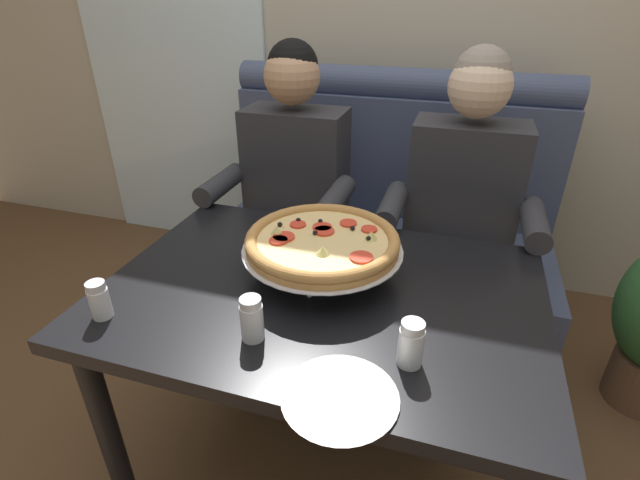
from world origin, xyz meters
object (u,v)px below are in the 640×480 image
diner_right (460,216)px  shaker_oregano (100,302)px  booth_bench (378,244)px  dining_table (321,316)px  diner_left (287,194)px  plate_near_left (340,395)px  pizza (322,242)px  shaker_pepper_flakes (252,321)px  shaker_parmesan (411,346)px  patio_chair (216,127)px

diner_right → shaker_oregano: bearing=-132.3°
booth_bench → shaker_oregano: bearing=-112.3°
dining_table → diner_left: size_ratio=0.91×
dining_table → plate_near_left: 0.40m
diner_left → pizza: 0.63m
dining_table → shaker_oregano: shaker_oregano is taller
diner_right → pizza: 0.65m
shaker_oregano → diner_right: bearing=47.7°
shaker_oregano → shaker_pepper_flakes: bearing=5.6°
dining_table → plate_near_left: size_ratio=4.95×
dining_table → diner_left: bearing=118.7°
shaker_parmesan → patio_chair: (-1.72, 2.26, -0.25)m
pizza → shaker_oregano: bearing=-142.8°
plate_near_left → patio_chair: bearing=123.8°
patio_chair → plate_near_left: bearing=-56.2°
booth_bench → patio_chair: booth_bench is taller
booth_bench → shaker_parmesan: size_ratio=13.66×
shaker_pepper_flakes → diner_right: bearing=63.5°
booth_bench → patio_chair: bearing=141.1°
shaker_oregano → patio_chair: 2.53m
dining_table → diner_right: diner_right is taller
diner_right → shaker_parmesan: bearing=-94.9°
booth_bench → plate_near_left: size_ratio=6.32×
dining_table → shaker_pepper_flakes: bearing=-110.6°
shaker_pepper_flakes → patio_chair: (-1.37, 2.28, -0.25)m
diner_right → shaker_parmesan: size_ratio=11.80×
booth_bench → patio_chair: (-1.45, 1.17, 0.13)m
shaker_parmesan → dining_table: bearing=140.9°
shaker_oregano → shaker_pepper_flakes: (0.38, 0.04, 0.01)m
dining_table → diner_left: 0.70m
shaker_oregano → shaker_parmesan: shaker_parmesan is taller
diner_left → shaker_parmesan: size_ratio=11.80×
shaker_pepper_flakes → pizza: bearing=77.1°
patio_chair → shaker_parmesan: bearing=-52.8°
diner_left → plate_near_left: (0.48, -0.96, 0.03)m
diner_right → pizza: bearing=-123.1°
shaker_oregano → shaker_parmesan: bearing=4.9°
pizza → shaker_pepper_flakes: size_ratio=4.02×
shaker_pepper_flakes → plate_near_left: shaker_pepper_flakes is taller
diner_right → plate_near_left: bearing=-100.9°
plate_near_left → patio_chair: size_ratio=0.27×
shaker_oregano → plate_near_left: shaker_oregano is taller
dining_table → shaker_oregano: 0.56m
diner_left → plate_near_left: size_ratio=5.46×
dining_table → diner_left: diner_left is taller
diner_right → patio_chair: 2.30m
booth_bench → plate_near_left: booth_bench is taller
booth_bench → pizza: (-0.02, -0.81, 0.43)m
shaker_parmesan → pizza: bearing=135.0°
diner_right → shaker_pepper_flakes: diner_right is taller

